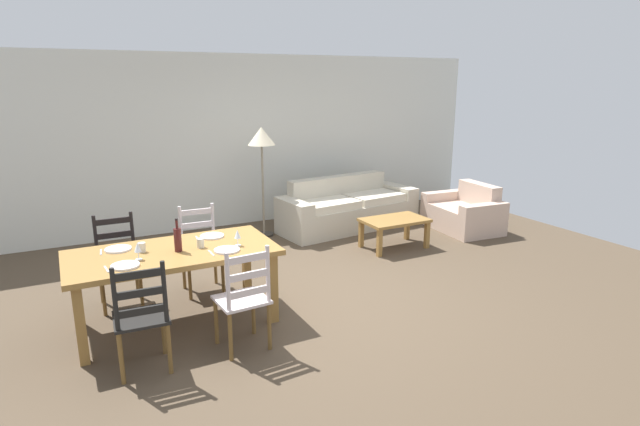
# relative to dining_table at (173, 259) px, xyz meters

# --- Properties ---
(ground_plane) EXTENTS (9.60, 9.60, 0.02)m
(ground_plane) POSITION_rel_dining_table_xyz_m (1.40, -0.06, -0.67)
(ground_plane) COLOR #4E3F2E
(wall_far) EXTENTS (9.60, 0.16, 2.70)m
(wall_far) POSITION_rel_dining_table_xyz_m (1.40, 3.24, 0.69)
(wall_far) COLOR silver
(wall_far) RESTS_ON ground_plane
(dining_table) EXTENTS (1.90, 0.96, 0.75)m
(dining_table) POSITION_rel_dining_table_xyz_m (0.00, 0.00, 0.00)
(dining_table) COLOR olive
(dining_table) RESTS_ON ground_plane
(dining_chair_near_left) EXTENTS (0.44, 0.42, 0.96)m
(dining_chair_near_left) POSITION_rel_dining_table_xyz_m (-0.42, -0.73, -0.19)
(dining_chair_near_left) COLOR black
(dining_chair_near_left) RESTS_ON ground_plane
(dining_chair_near_right) EXTENTS (0.45, 0.43, 0.96)m
(dining_chair_near_right) POSITION_rel_dining_table_xyz_m (0.42, -0.77, -0.19)
(dining_chair_near_right) COLOR silver
(dining_chair_near_right) RESTS_ON ground_plane
(dining_chair_far_left) EXTENTS (0.43, 0.41, 0.96)m
(dining_chair_far_left) POSITION_rel_dining_table_xyz_m (-0.42, 0.73, -0.19)
(dining_chair_far_left) COLOR black
(dining_chair_far_left) RESTS_ON ground_plane
(dining_chair_far_right) EXTENTS (0.44, 0.42, 0.96)m
(dining_chair_far_right) POSITION_rel_dining_table_xyz_m (0.44, 0.72, -0.19)
(dining_chair_far_right) COLOR beige
(dining_chair_far_right) RESTS_ON ground_plane
(dinner_plate_near_left) EXTENTS (0.24, 0.24, 0.02)m
(dinner_plate_near_left) POSITION_rel_dining_table_xyz_m (-0.45, -0.25, 0.10)
(dinner_plate_near_left) COLOR white
(dinner_plate_near_left) RESTS_ON dining_table
(fork_near_left) EXTENTS (0.03, 0.17, 0.01)m
(fork_near_left) POSITION_rel_dining_table_xyz_m (-0.60, -0.25, 0.09)
(fork_near_left) COLOR silver
(fork_near_left) RESTS_ON dining_table
(dinner_plate_near_right) EXTENTS (0.24, 0.24, 0.02)m
(dinner_plate_near_right) POSITION_rel_dining_table_xyz_m (0.45, -0.25, 0.10)
(dinner_plate_near_right) COLOR white
(dinner_plate_near_right) RESTS_ON dining_table
(fork_near_right) EXTENTS (0.02, 0.17, 0.01)m
(fork_near_right) POSITION_rel_dining_table_xyz_m (0.30, -0.25, 0.09)
(fork_near_right) COLOR silver
(fork_near_right) RESTS_ON dining_table
(dinner_plate_far_left) EXTENTS (0.24, 0.24, 0.02)m
(dinner_plate_far_left) POSITION_rel_dining_table_xyz_m (-0.45, 0.25, 0.10)
(dinner_plate_far_left) COLOR white
(dinner_plate_far_left) RESTS_ON dining_table
(fork_far_left) EXTENTS (0.03, 0.17, 0.01)m
(fork_far_left) POSITION_rel_dining_table_xyz_m (-0.60, 0.25, 0.09)
(fork_far_left) COLOR silver
(fork_far_left) RESTS_ON dining_table
(dinner_plate_far_right) EXTENTS (0.24, 0.24, 0.02)m
(dinner_plate_far_right) POSITION_rel_dining_table_xyz_m (0.45, 0.25, 0.10)
(dinner_plate_far_right) COLOR white
(dinner_plate_far_right) RESTS_ON dining_table
(fork_far_right) EXTENTS (0.03, 0.17, 0.01)m
(fork_far_right) POSITION_rel_dining_table_xyz_m (0.30, 0.25, 0.09)
(fork_far_right) COLOR silver
(fork_far_right) RESTS_ON dining_table
(wine_bottle) EXTENTS (0.07, 0.07, 0.32)m
(wine_bottle) POSITION_rel_dining_table_xyz_m (0.05, -0.05, 0.20)
(wine_bottle) COLOR #471919
(wine_bottle) RESTS_ON dining_table
(wine_glass_near_left) EXTENTS (0.06, 0.06, 0.16)m
(wine_glass_near_left) POSITION_rel_dining_table_xyz_m (-0.32, -0.12, 0.20)
(wine_glass_near_left) COLOR white
(wine_glass_near_left) RESTS_ON dining_table
(wine_glass_near_right) EXTENTS (0.06, 0.06, 0.16)m
(wine_glass_near_right) POSITION_rel_dining_table_xyz_m (0.59, -0.15, 0.20)
(wine_glass_near_right) COLOR white
(wine_glass_near_right) RESTS_ON dining_table
(coffee_cup_primary) EXTENTS (0.07, 0.07, 0.09)m
(coffee_cup_primary) POSITION_rel_dining_table_xyz_m (0.26, -0.04, 0.13)
(coffee_cup_primary) COLOR beige
(coffee_cup_primary) RESTS_ON dining_table
(coffee_cup_secondary) EXTENTS (0.07, 0.07, 0.09)m
(coffee_cup_secondary) POSITION_rel_dining_table_xyz_m (-0.26, 0.09, 0.13)
(coffee_cup_secondary) COLOR beige
(coffee_cup_secondary) RESTS_ON dining_table
(couch) EXTENTS (2.36, 1.05, 0.80)m
(couch) POSITION_rel_dining_table_xyz_m (3.17, 2.17, -0.37)
(couch) COLOR beige
(couch) RESTS_ON ground_plane
(coffee_table) EXTENTS (0.90, 0.56, 0.42)m
(coffee_table) POSITION_rel_dining_table_xyz_m (3.23, 0.95, -0.31)
(coffee_table) COLOR olive
(coffee_table) RESTS_ON ground_plane
(armchair_upholstered) EXTENTS (0.89, 1.22, 0.72)m
(armchair_upholstered) POSITION_rel_dining_table_xyz_m (4.79, 1.20, -0.41)
(armchair_upholstered) COLOR #CDAF9A
(armchair_upholstered) RESTS_ON ground_plane
(standing_lamp) EXTENTS (0.40, 0.40, 1.64)m
(standing_lamp) POSITION_rel_dining_table_xyz_m (1.82, 2.35, 0.75)
(standing_lamp) COLOR #332D28
(standing_lamp) RESTS_ON ground_plane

